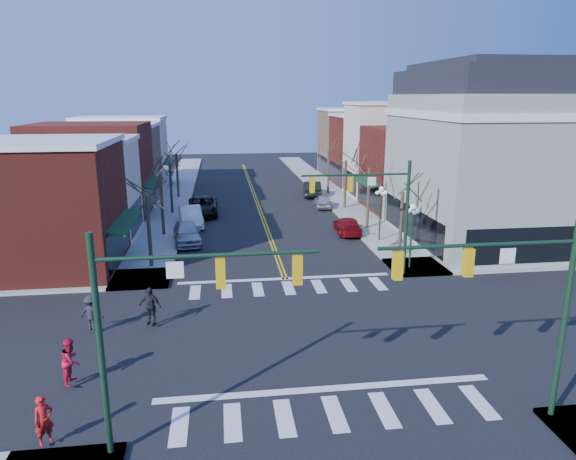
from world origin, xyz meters
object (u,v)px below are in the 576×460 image
object	(u,v)px
car_left_far	(203,206)
car_right_mid	(323,201)
car_right_far	(312,189)
pedestrian_dark_a	(150,306)
pedestrian_red_a	(44,420)
car_left_near	(187,233)
pedestrian_red_b	(71,361)
victorian_corner	(492,154)
lamppost_corner	(412,225)
car_left_mid	(191,216)
car_right_near	(347,226)
lamppost_midblock	(381,204)
pedestrian_dark_b	(92,313)

from	to	relation	value
car_left_far	car_right_mid	xyz separation A→B (m)	(11.91, 1.73, -0.18)
car_right_far	pedestrian_dark_a	bearing A→B (deg)	73.51
car_right_far	pedestrian_red_a	distance (m)	43.91
car_left_near	pedestrian_red_b	bearing A→B (deg)	-106.20
car_left_near	pedestrian_dark_a	distance (m)	14.67
victorian_corner	lamppost_corner	size ratio (longest dim) A/B	3.29
car_left_mid	car_right_near	size ratio (longest dim) A/B	1.12
car_right_near	car_right_mid	xyz separation A→B (m)	(0.00, 10.17, 0.00)
lamppost_midblock	car_right_near	world-z (taller)	lamppost_midblock
car_right_near	car_right_mid	world-z (taller)	car_right_mid
car_right_near	pedestrian_dark_b	xyz separation A→B (m)	(-16.35, -16.23, 0.36)
car_right_near	pedestrian_dark_a	size ratio (longest dim) A/B	2.43
lamppost_midblock	car_left_mid	distance (m)	16.35
car_left_near	pedestrian_dark_b	size ratio (longest dim) A/B	2.79
pedestrian_dark_a	pedestrian_dark_b	size ratio (longest dim) A/B	1.07
car_left_near	car_right_far	xyz separation A→B (m)	(12.80, 17.67, 0.02)
car_right_far	car_left_near	bearing A→B (deg)	60.56
car_right_far	pedestrian_dark_b	distance (m)	36.50
car_left_near	car_right_mid	world-z (taller)	car_left_near
car_right_far	car_right_mid	bearing A→B (deg)	96.48
car_right_mid	pedestrian_dark_a	bearing A→B (deg)	67.99
car_left_far	car_right_mid	distance (m)	12.04
victorian_corner	car_right_near	xyz separation A→B (m)	(-10.10, 3.31, -6.00)
car_right_mid	car_right_far	world-z (taller)	car_right_far
pedestrian_red_b	lamppost_midblock	bearing A→B (deg)	-40.83
car_left_mid	car_right_far	size ratio (longest dim) A/B	0.99
pedestrian_dark_a	car_right_near	bearing A→B (deg)	70.36
car_left_near	pedestrian_dark_a	xyz separation A→B (m)	(-0.90, -14.64, 0.26)
car_right_mid	car_right_far	xyz separation A→B (m)	(0.00, 6.23, 0.18)
car_left_far	pedestrian_dark_a	xyz separation A→B (m)	(-1.79, -24.35, 0.25)
car_right_far	pedestrian_red_b	xyz separation A→B (m)	(-16.04, -37.30, 0.22)
lamppost_corner	pedestrian_dark_b	size ratio (longest dim) A/B	2.48
car_left_far	car_right_far	distance (m)	14.33
lamppost_midblock	pedestrian_dark_b	world-z (taller)	lamppost_midblock
car_left_near	lamppost_corner	bearing A→B (deg)	-35.67
lamppost_corner	pedestrian_dark_a	bearing A→B (deg)	-156.92
car_left_far	pedestrian_red_a	bearing A→B (deg)	-97.36
car_left_mid	car_right_far	distance (m)	17.66
car_left_near	pedestrian_dark_b	xyz separation A→B (m)	(-3.55, -14.96, 0.19)
car_left_far	pedestrian_dark_b	size ratio (longest dim) A/B	3.45
victorian_corner	pedestrian_dark_a	distance (m)	27.50
car_left_mid	pedestrian_red_a	distance (m)	28.93
victorian_corner	car_left_near	size ratio (longest dim) A/B	2.93
car_right_far	car_left_mid	bearing A→B (deg)	50.02
victorian_corner	car_left_far	xyz separation A→B (m)	(-22.01, 11.75, -5.82)
lamppost_midblock	lamppost_corner	bearing A→B (deg)	-90.00
lamppost_corner	car_left_mid	world-z (taller)	lamppost_corner
car_left_near	car_right_near	xyz separation A→B (m)	(12.80, 1.27, -0.17)
lamppost_corner	pedestrian_dark_b	bearing A→B (deg)	-159.13
car_right_near	car_right_mid	size ratio (longest dim) A/B	1.17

